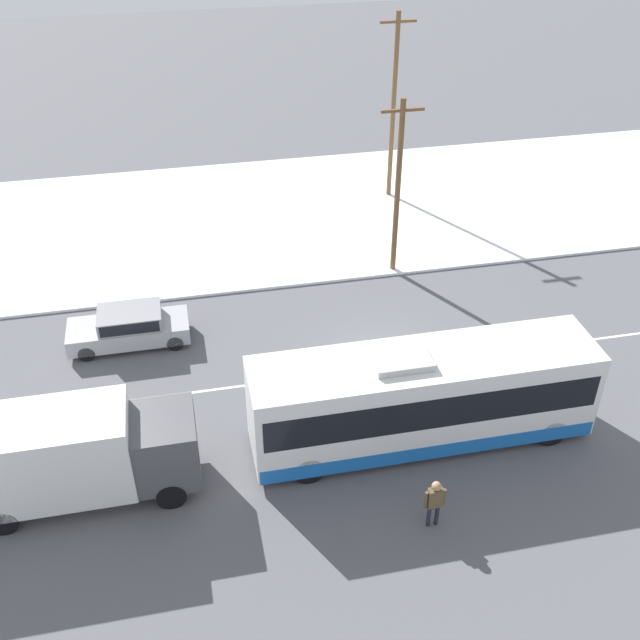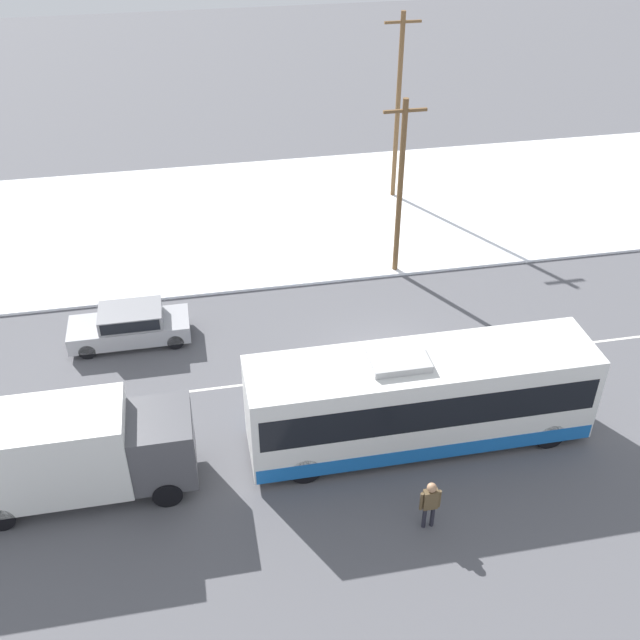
% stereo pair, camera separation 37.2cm
% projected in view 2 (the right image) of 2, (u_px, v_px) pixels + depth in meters
% --- Properties ---
extents(ground_plane, '(120.00, 120.00, 0.00)m').
position_uv_depth(ground_plane, '(384.00, 368.00, 28.08)').
color(ground_plane, '#56565B').
extents(snow_lot, '(80.00, 13.76, 0.12)m').
position_uv_depth(snow_lot, '(318.00, 211.00, 38.63)').
color(snow_lot, white).
rests_on(snow_lot, ground_plane).
extents(lane_marking_center, '(60.00, 0.12, 0.00)m').
position_uv_depth(lane_marking_center, '(384.00, 368.00, 28.08)').
color(lane_marking_center, silver).
rests_on(lane_marking_center, ground_plane).
extents(city_bus, '(11.11, 2.57, 3.60)m').
position_uv_depth(city_bus, '(420.00, 399.00, 23.96)').
color(city_bus, white).
rests_on(city_bus, ground_plane).
extents(box_truck, '(7.40, 2.30, 3.18)m').
position_uv_depth(box_truck, '(61.00, 452.00, 22.02)').
color(box_truck, silver).
rests_on(box_truck, ground_plane).
extents(sedan_car, '(4.61, 1.80, 1.48)m').
position_uv_depth(sedan_car, '(130.00, 324.00, 29.01)').
color(sedan_car, '#9E9EA3').
rests_on(sedan_car, ground_plane).
extents(pedestrian_at_stop, '(0.63, 0.28, 1.76)m').
position_uv_depth(pedestrian_at_stop, '(430.00, 501.00, 21.36)').
color(pedestrian_at_stop, '#23232D').
rests_on(pedestrian_at_stop, ground_plane).
extents(utility_pole_roadside, '(1.80, 0.24, 7.91)m').
position_uv_depth(utility_pole_roadside, '(400.00, 187.00, 31.47)').
color(utility_pole_roadside, brown).
rests_on(utility_pole_roadside, ground_plane).
extents(utility_pole_snowlot, '(1.80, 0.24, 9.46)m').
position_uv_depth(utility_pole_snowlot, '(398.00, 107.00, 37.35)').
color(utility_pole_snowlot, brown).
rests_on(utility_pole_snowlot, ground_plane).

